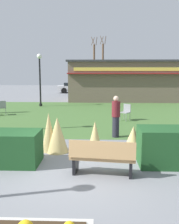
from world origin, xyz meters
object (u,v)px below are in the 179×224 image
Objects in this scene: trash_bin at (174,144)px; food_kiosk at (125,80)px; cafe_chair_east at (2,107)px; parked_car_west_slot at (75,87)px; tree_left_bg at (103,65)px; cafe_chair_west at (126,111)px; park_bench at (102,157)px; person_strolling at (116,116)px; parked_car_center_slot at (117,87)px; tree_right_bg at (94,66)px; lamppost_far at (40,73)px.

food_kiosk is (0.04, 16.05, 1.32)m from trash_bin.
food_kiosk is at bearing 45.95° from cafe_chair_east.
parked_car_west_slot is (-5.19, 23.56, 0.19)m from trash_bin.
cafe_chair_west is at bearing -87.69° from tree_left_bg.
parked_car_west_slot is at bearing 104.04° from cafe_chair_west.
trash_bin is 11.13m from cafe_chair_east.
park_bench is 17.61m from food_kiosk.
parked_car_west_slot is (-4.34, 17.34, 0.12)m from cafe_chair_west.
person_strolling reaches higher than cafe_chair_east.
tree_right_bg reaches higher than parked_car_center_slot.
park_bench is at bearing -159.77° from person_strolling.
tree_left_bg reaches higher than park_bench.
park_bench is 1.04× the size of person_strolling.
trash_bin is (2.22, 1.37, -0.03)m from park_bench.
parked_car_center_slot is at bearing -0.02° from parked_car_west_slot.
parked_car_west_slot reaches higher than cafe_chair_east.
tree_left_bg reaches higher than lamppost_far.
tree_right_bg is at bearing 74.06° from parked_car_west_slot.
food_kiosk is 11.43× the size of cafe_chair_east.
food_kiosk is at bearing -82.53° from tree_left_bg.
cafe_chair_east is at bearing 169.36° from cafe_chair_west.
parked_car_west_slot is at bearing 38.22° from person_strolling.
trash_bin is 1.02× the size of cafe_chair_east.
park_bench is 0.41× the size of parked_car_west_slot.
tree_right_bg is at bearing 111.24° from parked_car_center_slot.
cafe_chair_west is at bearing 79.87° from park_bench.
person_strolling reaches higher than park_bench.
food_kiosk is at bearing 33.03° from lamppost_far.
lamppost_far is at bearing 137.15° from cafe_chair_west.
park_bench reaches higher than cafe_chair_west.
tree_right_bg is at bearing 91.54° from park_bench.
tree_left_bg is 1.42m from tree_right_bg.
lamppost_far is 12.14m from parked_car_west_slot.
person_strolling is 0.39× the size of parked_car_center_slot.
tree_right_bg reaches higher than lamppost_far.
parked_car_center_slot is at bearing 61.35° from lamppost_far.
person_strolling is (-1.63, 2.60, 0.41)m from trash_bin.
park_bench is at bearing -90.70° from tree_left_bg.
lamppost_far is 4.72m from cafe_chair_east.
cafe_chair_west is 7.41m from cafe_chair_east.
tree_right_bg reaches higher than person_strolling.
trash_bin is 24.13m from parked_car_west_slot.
trash_bin is at bearing 31.80° from park_bench.
food_kiosk reaches higher than cafe_chair_east.
person_strolling is 28.49m from tree_right_bg.
food_kiosk is 7.60m from parked_car_center_slot.
tree_left_bg reaches higher than cafe_chair_east.
cafe_chair_east is 0.12× the size of tree_left_bg.
tree_left_bg is at bearing 28.98° from person_strolling.
parked_car_west_slot is 7.99m from tree_left_bg.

